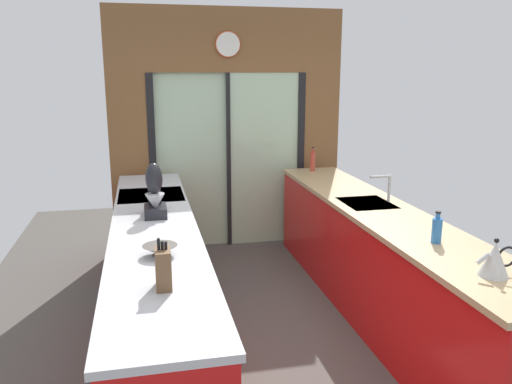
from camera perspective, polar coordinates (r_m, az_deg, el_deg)
ground_plane at (r=4.61m, az=0.90°, el=-12.91°), size 5.04×7.60×0.02m
back_wall_unit at (r=5.92m, az=-3.12°, el=8.41°), size 2.64×0.12×2.70m
left_counter_run at (r=3.88m, az=-10.83°, el=-10.66°), size 0.62×3.80×0.92m
right_counter_run at (r=4.45m, az=13.41°, el=-7.63°), size 0.62×3.80×0.92m
sink_faucet at (r=4.55m, az=14.12°, el=0.90°), size 0.19×0.02×0.24m
oven_range at (r=4.93m, az=-11.25°, el=-5.54°), size 0.60×0.60×0.92m
mixing_bowl at (r=3.22m, az=-10.54°, el=-6.31°), size 0.21×0.21×0.07m
knife_block at (r=2.74m, az=-10.21°, el=-8.30°), size 0.08×0.14×0.27m
stand_mixer at (r=4.06m, az=-11.11°, el=-0.41°), size 0.17×0.27×0.42m
kettle at (r=3.14m, az=24.86°, el=-6.74°), size 0.25×0.16×0.22m
soap_bottle_near at (r=3.58m, az=19.33°, el=-3.95°), size 0.07×0.07×0.22m
soap_bottle_far at (r=5.82m, az=6.27°, el=3.45°), size 0.06×0.06×0.27m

